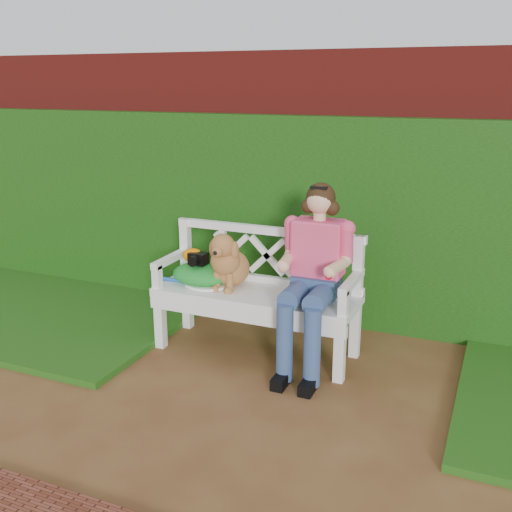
% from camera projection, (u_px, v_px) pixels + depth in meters
% --- Properties ---
extents(ground, '(60.00, 60.00, 0.00)m').
position_uv_depth(ground, '(255.00, 418.00, 3.62)').
color(ground, '#5B321B').
extents(brick_wall, '(10.00, 0.30, 2.20)m').
position_uv_depth(brick_wall, '(345.00, 188.00, 4.99)').
color(brick_wall, maroon).
rests_on(brick_wall, ground).
extents(ivy_hedge, '(10.00, 0.18, 1.70)m').
position_uv_depth(ivy_hedge, '(336.00, 223.00, 4.86)').
color(ivy_hedge, '#215C15').
rests_on(ivy_hedge, ground).
extents(grass_left, '(2.60, 2.00, 0.05)m').
position_uv_depth(grass_left, '(47.00, 308.00, 5.31)').
color(grass_left, '#163E10').
rests_on(grass_left, ground).
extents(garden_bench, '(1.59, 0.62, 0.48)m').
position_uv_depth(garden_bench, '(256.00, 322.00, 4.45)').
color(garden_bench, white).
rests_on(garden_bench, ground).
extents(seated_woman, '(0.75, 0.84, 1.23)m').
position_uv_depth(seated_woman, '(316.00, 282.00, 4.15)').
color(seated_woman, '#FE4C7F').
rests_on(seated_woman, ground).
extents(dog, '(0.34, 0.43, 0.44)m').
position_uv_depth(dog, '(229.00, 259.00, 4.42)').
color(dog, '#B36841').
rests_on(dog, garden_bench).
extents(tennis_racket, '(0.68, 0.39, 0.03)m').
position_uv_depth(tennis_racket, '(202.00, 284.00, 4.49)').
color(tennis_racket, white).
rests_on(tennis_racket, garden_bench).
extents(green_bag, '(0.57, 0.51, 0.16)m').
position_uv_depth(green_bag, '(203.00, 274.00, 4.53)').
color(green_bag, '#177914').
rests_on(green_bag, garden_bench).
extents(camera_item, '(0.14, 0.11, 0.09)m').
position_uv_depth(camera_item, '(198.00, 258.00, 4.48)').
color(camera_item, black).
rests_on(camera_item, green_bag).
extents(baseball_glove, '(0.18, 0.14, 0.10)m').
position_uv_depth(baseball_glove, '(193.00, 255.00, 4.53)').
color(baseball_glove, orange).
rests_on(baseball_glove, green_bag).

